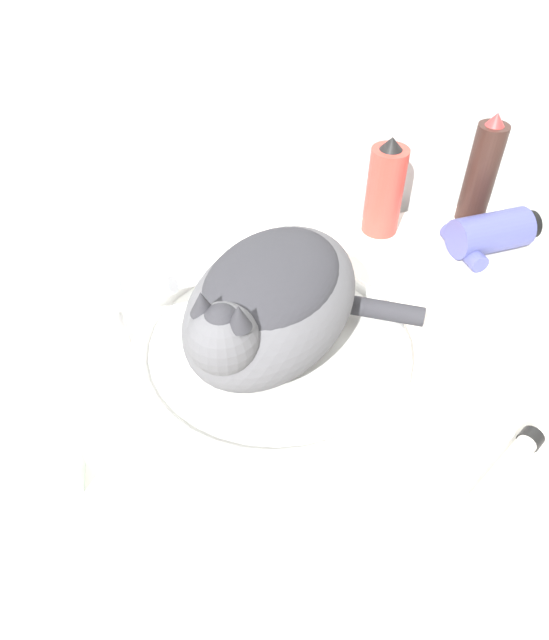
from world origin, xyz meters
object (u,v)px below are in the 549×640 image
object	(u,v)px
hairspray_can_black	(481,173)
cream_tube	(508,466)
spray_bottle_trigger	(385,189)
soap_bar	(49,478)
cat	(271,300)
faucet	(110,302)
hair_dryer	(489,234)

from	to	relation	value
hairspray_can_black	cream_tube	distance (m)	0.57
hairspray_can_black	spray_bottle_trigger	distance (m)	0.18
spray_bottle_trigger	soap_bar	world-z (taller)	spray_bottle_trigger
spray_bottle_trigger	soap_bar	bearing A→B (deg)	-142.87
spray_bottle_trigger	cat	bearing A→B (deg)	-131.64
spray_bottle_trigger	faucet	bearing A→B (deg)	-156.95
soap_bar	cat	bearing A→B (deg)	23.02
faucet	cream_tube	xyz separation A→B (m)	(0.46, -0.32, -0.07)
faucet	soap_bar	size ratio (longest dim) A/B	1.82
hair_dryer	soap_bar	xyz separation A→B (m)	(-0.73, -0.33, -0.02)
cat	spray_bottle_trigger	distance (m)	0.40
cat	soap_bar	world-z (taller)	cat
cat	hair_dryer	distance (m)	0.49
cat	soap_bar	distance (m)	0.34
cat	hair_dryer	bearing A→B (deg)	154.17
cat	cream_tube	world-z (taller)	cat
hairspray_can_black	soap_bar	world-z (taller)	hairspray_can_black
faucet	hairspray_can_black	distance (m)	0.69
hairspray_can_black	spray_bottle_trigger	xyz separation A→B (m)	(-0.18, 0.00, -0.01)
hairspray_can_black	cat	bearing A→B (deg)	-146.22
hairspray_can_black	soap_bar	bearing A→B (deg)	-150.23
hairspray_can_black	faucet	bearing A→B (deg)	-162.87
hairspray_can_black	spray_bottle_trigger	world-z (taller)	hairspray_can_black
cat	cream_tube	size ratio (longest dim) A/B	3.09
cat	hairspray_can_black	distance (m)	0.54
faucet	cream_tube	world-z (taller)	faucet
spray_bottle_trigger	hairspray_can_black	bearing A→B (deg)	0.00
cat	faucet	bearing A→B (deg)	-75.54
cream_tube	hairspray_can_black	bearing A→B (deg)	68.99
cream_tube	soap_bar	bearing A→B (deg)	170.00
hair_dryer	cat	bearing A→B (deg)	-161.07
hairspray_can_black	soap_bar	size ratio (longest dim) A/B	2.68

